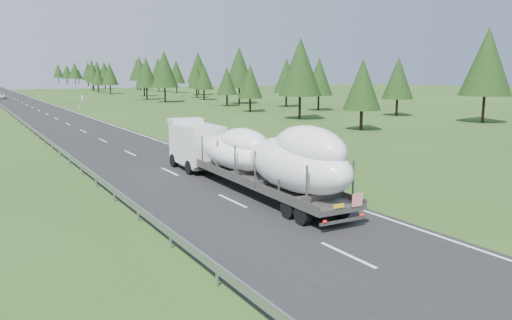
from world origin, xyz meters
TOP-DOWN VIEW (x-y plane):
  - ground at (0.00, 0.00)m, footprint 400.00×400.00m
  - road_surface at (0.00, 100.00)m, footprint 10.00×400.00m
  - marker_posts at (6.50, 155.00)m, footprint 0.13×350.08m
  - highway_sign at (7.20, 80.00)m, footprint 0.08×0.90m
  - tree_line_right at (40.70, 133.29)m, footprint 27.49×356.67m
  - boat_truck at (1.93, 10.01)m, footprint 3.05×18.32m
  - distant_van at (-3.11, 127.00)m, footprint 3.15×5.87m

SIDE VIEW (x-z plane):
  - ground at x=0.00m, z-range 0.00..0.00m
  - road_surface at x=0.00m, z-range 0.00..0.02m
  - marker_posts at x=6.50m, z-range 0.04..1.04m
  - distant_van at x=-3.11m, z-range 0.00..1.57m
  - highway_sign at x=7.20m, z-range 0.51..3.11m
  - boat_truck at x=1.93m, z-range 0.05..4.27m
  - tree_line_right at x=40.70m, z-range 0.67..13.11m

